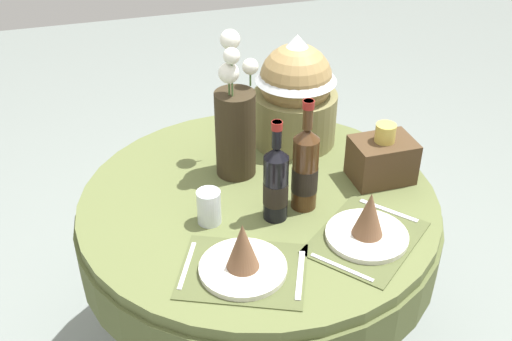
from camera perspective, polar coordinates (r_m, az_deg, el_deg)
The scene contains 9 objects.
dining_table at distance 2.05m, azimuth 0.23°, elevation -5.41°, with size 1.16×1.16×0.76m.
place_setting_left at distance 1.66m, azimuth -1.22°, elevation -8.11°, with size 0.42×0.37×0.16m.
place_setting_right at distance 1.80m, azimuth 10.31°, elevation -5.06°, with size 0.43×0.42×0.16m.
flower_vase at distance 2.00m, azimuth -1.93°, elevation 4.34°, with size 0.15×0.21×0.46m.
wine_bottle_left at distance 1.81m, azimuth 1.84°, elevation -1.16°, with size 0.08×0.08×0.33m.
wine_bottle_centre at distance 1.85m, azimuth 4.57°, elevation 0.19°, with size 0.08×0.08×0.36m.
tumbler_near_right at distance 1.84m, azimuth -4.37°, elevation -3.38°, with size 0.07×0.07×0.11m, color silver.
gift_tub_back_right at distance 2.17m, azimuth 3.67°, elevation 7.66°, with size 0.30×0.30×0.40m.
woven_basket_side_right at distance 2.05m, azimuth 11.57°, elevation 1.12°, with size 0.20×0.15×0.20m.
Camera 1 is at (-0.47, -1.53, 1.91)m, focal length 43.27 mm.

